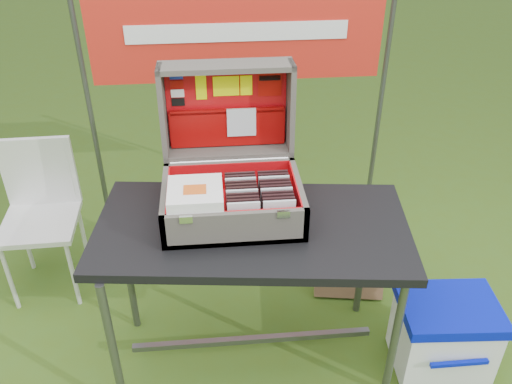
{
  "coord_description": "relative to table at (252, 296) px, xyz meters",
  "views": [
    {
      "loc": [
        -0.17,
        -1.82,
        2.17
      ],
      "look_at": [
        0.01,
        0.1,
        0.91
      ],
      "focal_mm": 38.0,
      "sensor_mm": 36.0,
      "label": 1
    }
  ],
  "objects": [
    {
      "name": "chair_leg_fl",
      "position": [
        -1.26,
        0.46,
        -0.19
      ],
      "size": [
        0.02,
        0.02,
        0.44
      ],
      "primitive_type": "cylinder",
      "color": "silver",
      "rests_on": "ground"
    },
    {
      "name": "suitcase_base_wall_front",
      "position": [
        -0.08,
        -0.13,
        0.49
      ],
      "size": [
        0.58,
        0.02,
        0.16
      ],
      "primitive_type": "cube",
      "color": "#5D5950",
      "rests_on": "table_top"
    },
    {
      "name": "banner_post_left",
      "position": [
        -0.83,
        1.11,
        0.44
      ],
      "size": [
        0.03,
        0.03,
        1.7
      ],
      "primitive_type": "cylinder",
      "color": "#59595B",
      "rests_on": "ground"
    },
    {
      "name": "cd_right_10",
      "position": [
        0.1,
        0.14,
        0.51
      ],
      "size": [
        0.13,
        0.01,
        0.15
      ],
      "primitive_type": "cube",
      "color": "black",
      "rests_on": "suitcase_liner_floor"
    },
    {
      "name": "cd_right_7",
      "position": [
        0.1,
        0.07,
        0.51
      ],
      "size": [
        0.13,
        0.01,
        0.15
      ],
      "primitive_type": "cube",
      "color": "black",
      "rests_on": "suitcase_liner_floor"
    },
    {
      "name": "table_brace",
      "position": [
        0.0,
        0.0,
        -0.29
      ],
      "size": [
        1.16,
        0.03,
        0.03
      ],
      "primitive_type": "cube",
      "color": "#59595B",
      "rests_on": "ground"
    },
    {
      "name": "songbook_1",
      "position": [
        -0.23,
        -0.01,
        0.57
      ],
      "size": [
        0.22,
        0.22,
        0.0
      ],
      "primitive_type": "cube",
      "color": "white",
      "rests_on": "suitcase_base_wall_front"
    },
    {
      "name": "lid_card_neon_small",
      "position": [
        0.01,
        0.41,
        0.86
      ],
      "size": [
        0.05,
        0.01,
        0.09
      ],
      "primitive_type": "cube",
      "rotation": [
        -1.62,
        0.0,
        0.0
      ],
      "color": "#E1EE02",
      "rests_on": "suitcase_lid_liner"
    },
    {
      "name": "cooler_handle",
      "position": [
        0.9,
        -0.3,
        -0.2
      ],
      "size": [
        0.27,
        0.02,
        0.02
      ],
      "primitive_type": "cube",
      "color": "#0413BB",
      "rests_on": "cooler_body"
    },
    {
      "name": "table_top",
      "position": [
        0.0,
        0.0,
        0.39
      ],
      "size": [
        1.37,
        0.8,
        0.04
      ],
      "primitive_type": "cube",
      "rotation": [
        0.0,
        0.0,
        -0.11
      ],
      "color": "black",
      "rests_on": "ground"
    },
    {
      "name": "suitcase_liner_wall_back",
      "position": [
        -0.08,
        0.25,
        0.5
      ],
      "size": [
        0.53,
        0.01,
        0.13
      ],
      "primitive_type": "cube",
      "color": "red",
      "rests_on": "suitcase_base_bottom"
    },
    {
      "name": "suitcase_lid_rim_right",
      "position": [
        0.2,
        0.36,
        0.77
      ],
      "size": [
        0.02,
        0.18,
        0.42
      ],
      "primitive_type": "cube",
      "rotation": [
        -1.62,
        0.0,
        0.0
      ],
      "color": "#5D5950",
      "rests_on": "suitcase_lid_back"
    },
    {
      "name": "cooler_body",
      "position": [
        0.9,
        -0.12,
        -0.24
      ],
      "size": [
        0.44,
        0.34,
        0.34
      ],
      "primitive_type": "cube",
      "rotation": [
        0.0,
        0.0,
        -0.06
      ],
      "color": "white",
      "rests_on": "ground"
    },
    {
      "name": "suitcase_latch_right",
      "position": [
        0.11,
        -0.14,
        0.55
      ],
      "size": [
        0.05,
        0.01,
        0.03
      ],
      "primitive_type": "cube",
      "color": "silver",
      "rests_on": "suitcase_base_wall_front"
    },
    {
      "name": "cd_left_6",
      "position": [
        -0.04,
        0.05,
        0.51
      ],
      "size": [
        0.13,
        0.01,
        0.15
      ],
      "primitive_type": "cube",
      "color": "black",
      "rests_on": "suitcase_liner_floor"
    },
    {
      "name": "suitcase_liner_wall_front",
      "position": [
        -0.08,
        -0.11,
        0.5
      ],
      "size": [
        0.53,
        0.01,
        0.13
      ],
      "primitive_type": "cube",
      "color": "red",
      "rests_on": "suitcase_base_bottom"
    },
    {
      "name": "cardboard_box",
      "position": [
        0.58,
        0.42,
        -0.21
      ],
      "size": [
        0.4,
        0.22,
        0.4
      ],
      "primitive_type": "cube",
      "rotation": [
        -0.27,
        0.0,
        -0.16
      ],
      "color": "brown",
      "rests_on": "ground"
    },
    {
      "name": "suitcase_base_wall_back",
      "position": [
        -0.08,
        0.26,
        0.49
      ],
      "size": [
        0.58,
        0.02,
        0.16
      ],
      "primitive_type": "cube",
      "color": "#5D5950",
      "rests_on": "table_top"
    },
    {
      "name": "cd_left_7",
      "position": [
        -0.04,
        0.07,
        0.51
      ],
      "size": [
        0.13,
        0.01,
        0.15
      ],
      "primitive_type": "cube",
      "color": "black",
      "rests_on": "suitcase_liner_floor"
    },
    {
      "name": "lid_card_neon_main",
      "position": [
        -0.08,
        0.41,
        0.86
      ],
      "size": [
        0.11,
        0.01,
        0.09
      ],
      "primitive_type": "cube",
      "rotation": [
        -1.62,
        0.0,
        0.0
      ],
      "color": "#E1EE02",
      "rests_on": "suitcase_lid_liner"
    },
    {
      "name": "suitcase_lid_rim_far",
      "position": [
        -0.08,
        0.37,
        0.96
      ],
      "size": [
        0.58,
        0.16,
        0.03
      ],
      "primitive_type": "cube",
      "rotation": [
        -1.62,
        0.0,
        0.0
      ],
      "color": "#5D5950",
      "rests_on": "suitcase_lid_back"
    },
    {
      "name": "cd_right_9",
      "position": [
        0.1,
        0.11,
        0.51
      ],
      "size": [
        0.13,
        0.01,
        0.15
      ],
      "primitive_type": "cube",
      "color": "black",
      "rests_on": "suitcase_liner_floor"
    },
    {
      "name": "suitcase_liner_wall_left",
      "position": [
        -0.34,
        0.07,
        0.5
      ],
      "size": [
        0.01,
        0.37,
        0.13
      ],
      "primitive_type": "cube",
      "color": "red",
      "rests_on": "suitcase_base_bottom"
    },
    {
      "name": "suitcase_latch_left",
      "position": [
        -0.26,
        -0.14,
        0.55
      ],
      "size": [
        0.05,
        0.01,
        0.03
      ],
      "primitive_type": "cube",
      "color": "silver",
      "rests_on": "suitcase_base_wall_front"
    },
    {
      "name": "cd_right_2",
      "position": [
        0.1,
        -0.05,
        0.51
      ],
      "size": [
        0.13,
        0.01,
        0.15
      ],
      "primitive_type": "cube",
      "color": "black",
      "rests_on": "suitcase_liner_floor"
    },
    {
      "name": "table_leg_fl",
      "position": [
        -0.59,
        -0.27,
        -0.02
      ],
      "size": [
        0.04,
        0.04,
        0.78
      ],
      "primitive_type": "cylinder",
      "color": "#59595B",
      "rests_on": "ground"
    },
    {
      "name": "lid_sticker_cc_b",
      "position": [
        -0.29,
        0.42,
        0.87
      ],
      "size": [
        0.06,
        0.0,
        0.04
      ],
      "primitive_type": "cube",
      "rotation": [
        -1.62,
        0.0,
        0.0
      ],
      "color": "#A90C05",
      "rests_on": "suitcase_lid_liner"
    },
    {
      "name": "suitcase_liner_floor",
      "position": [
        -0.08,
        0.07,
        0.43
      ],
      "size": [
        0.53,
        0.37,
        0.01
      ],
      "primitive_type": "cube",
      "color": "red",
      "rests_on": "suitcase_base_bottom"
    },
    {
      "name": "banner_post_right",
      "position": [
        0.87,
        1.11,
        0.44
      ],
      "size": [
        0.03,
        0.03,
        1.7
      ],
      "primitive_type": "cylinder",
      "color": "#59595B",
      "rests_on": "ground"
    },
    {
      "name": "songbook_4",
      "position": [
        -0.23,
        -0.01,
        0.59
      ],
      "size": [
        0.22,
        0.22,
        0.0
      ],
      "primitive_type": "cube",
      "color": "white",
      "rests_on": "suitcase_base_wall_front"
    },
    {
      "name": "cd_left_9",
      "position": [
        -0.04,
        0.11,
        0.51
      ],
      "size": [
        0.13,
        0.01,
        0.15
      ],
      "primitive_type": "cube",
      "color": "black",
      "rests_on": "suitcase_liner_floor"
    },
    {
      "name": "cd_right_0",
      "position": [
        0.1,
        -0.09,
        0.51
      ],
      "size": [
        0.13,
        0.01,
        0.15
      ],
      "primitive_type": "cube",
      "color": "silver",
      "rests_on": "suitcase_liner_floor"
    },
    {
      "name": "cd_left_5",
      "position": [
        -0.04,
        0.02,
        0.51
      ],
      "size": [
        0.13,
        0.01,
        0.15
      ],
      "primitive_type": "cube",
      "color": "black",
      "rests_on": "suitcase_liner_floor"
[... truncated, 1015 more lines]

